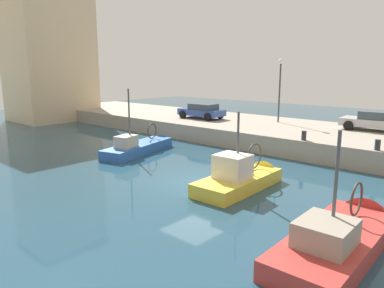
{
  "coord_description": "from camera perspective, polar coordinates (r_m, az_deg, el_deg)",
  "views": [
    {
      "loc": [
        -12.58,
        -11.25,
        5.27
      ],
      "look_at": [
        2.14,
        2.09,
        1.2
      ],
      "focal_mm": 34.24,
      "sensor_mm": 36.0,
      "label": 1
    }
  ],
  "objects": [
    {
      "name": "water_surface",
      "position": [
        17.68,
        0.37,
        -5.76
      ],
      "size": [
        80.0,
        80.0,
        0.0
      ],
      "primitive_type": "plane",
      "color": "navy",
      "rests_on": "ground"
    },
    {
      "name": "quay_wall",
      "position": [
        26.99,
        16.89,
        1.11
      ],
      "size": [
        9.0,
        56.0,
        1.2
      ],
      "primitive_type": "cube",
      "color": "#9E9384",
      "rests_on": "ground"
    },
    {
      "name": "fishing_boat_yellow",
      "position": [
        16.96,
        7.92,
        -6.04
      ],
      "size": [
        5.58,
        2.14,
        4.32
      ],
      "color": "gold",
      "rests_on": "ground"
    },
    {
      "name": "fishing_boat_blue",
      "position": [
        24.02,
        -7.87,
        -0.97
      ],
      "size": [
        6.67,
        3.07,
        4.85
      ],
      "color": "#2D60B7",
      "rests_on": "ground"
    },
    {
      "name": "fishing_boat_red",
      "position": [
        12.24,
        22.14,
        -14.29
      ],
      "size": [
        6.57,
        2.33,
        4.62
      ],
      "color": "#BC3833",
      "rests_on": "ground"
    },
    {
      "name": "parked_car_blue",
      "position": [
        30.77,
        1.56,
        5.2
      ],
      "size": [
        2.16,
        3.95,
        1.25
      ],
      "color": "#334C9E",
      "rests_on": "quay_wall"
    },
    {
      "name": "parked_car_silver",
      "position": [
        27.52,
        26.89,
        3.25
      ],
      "size": [
        2.28,
        4.47,
        1.31
      ],
      "color": "#B7B7BC",
      "rests_on": "quay_wall"
    },
    {
      "name": "mooring_bollard_mid",
      "position": [
        20.96,
        26.94,
        -0.13
      ],
      "size": [
        0.28,
        0.28,
        0.55
      ],
      "primitive_type": "cylinder",
      "color": "#2D2D33",
      "rests_on": "quay_wall"
    },
    {
      "name": "mooring_bollard_north",
      "position": [
        22.3,
        17.04,
        1.27
      ],
      "size": [
        0.28,
        0.28,
        0.55
      ],
      "primitive_type": "cylinder",
      "color": "#2D2D33",
      "rests_on": "quay_wall"
    },
    {
      "name": "quay_streetlamp",
      "position": [
        29.21,
        13.56,
        9.66
      ],
      "size": [
        0.36,
        0.36,
        4.83
      ],
      "color": "#38383D",
      "rests_on": "quay_wall"
    },
    {
      "name": "waterfront_building_central",
      "position": [
        41.45,
        -21.43,
        13.53
      ],
      "size": [
        7.7,
        6.93,
        14.44
      ],
      "color": "beige",
      "rests_on": "ground"
    }
  ]
}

